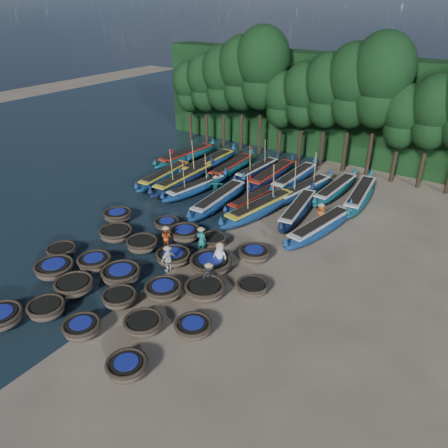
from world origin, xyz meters
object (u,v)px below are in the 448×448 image
Objects in this scene: long_boat_5 at (254,199)px; coracle_16 at (142,244)px; long_boat_17 at (360,195)px; coracle_8 at (143,324)px; long_boat_2 at (184,179)px; coracle_1 at (1,317)px; coracle_11 at (94,262)px; long_boat_8 at (320,227)px; long_boat_10 at (209,163)px; coracle_24 at (254,253)px; long_boat_7 at (298,209)px; fisherman_2 at (166,236)px; coracle_3 at (82,328)px; coracle_5 at (55,268)px; coracle_10 at (62,250)px; coracle_19 at (253,287)px; coracle_13 at (163,290)px; coracle_12 at (121,274)px; fisherman_5 at (216,185)px; coracle_6 at (74,286)px; long_boat_14 at (295,178)px; fisherman_3 at (209,275)px; fisherman_1 at (201,239)px; long_boat_11 at (231,167)px; coracle_22 at (185,233)px; coracle_20 at (118,215)px; coracle_14 at (205,289)px; long_boat_15 at (304,190)px; coracle_7 at (120,298)px; long_boat_13 at (272,175)px; fisherman_0 at (220,256)px; coracle_21 at (167,224)px; coracle_2 at (46,309)px; fisherman_4 at (168,258)px; coracle_18 at (211,263)px; long_boat_3 at (196,187)px; coracle_23 at (213,240)px; long_boat_1 at (165,176)px; long_boat_9 at (186,156)px.

coracle_16 is at bearing -95.90° from long_boat_5.
long_boat_5 is 8.63m from long_boat_17.
coracle_8 is 18.70m from long_boat_2.
coracle_11 is (-0.06, 6.17, 0.03)m from coracle_1.
long_boat_17 reaches higher than coracle_8.
long_boat_8 is 15.21m from long_boat_10.
long_boat_7 is (-0.48, 7.18, 0.10)m from coracle_24.
long_boat_7 is 0.97× the size of long_boat_8.
long_boat_10 is 14.78m from fisherman_2.
coracle_5 is at bearing 155.68° from coracle_3.
coracle_10 and coracle_19 have the same top height.
coracle_19 is at bearing -86.43° from long_boat_7.
fisherman_2 reaches higher than coracle_13.
coracle_12 is 13.62m from fisherman_5.
long_boat_7 is 0.91× the size of long_boat_10.
fisherman_2 reaches higher than coracle_6.
long_boat_14 is 17.05m from fisherman_3.
long_boat_11 is at bearing -82.15° from fisherman_1.
coracle_22 is at bearing 100.02° from coracle_3.
long_boat_10 is at bearing 133.53° from coracle_19.
coracle_1 is 12.07m from coracle_20.
long_boat_15 reaches higher than coracle_14.
long_boat_13 reaches higher than coracle_7.
coracle_11 is 19.64m from long_boat_14.
coracle_14 is (4.94, 1.61, -0.01)m from coracle_12.
long_boat_13 reaches higher than coracle_10.
fisherman_0 reaches higher than coracle_8.
coracle_21 is at bearing 167.01° from coracle_22.
long_boat_2 reaches higher than coracle_12.
coracle_21 is 7.66m from long_boat_5.
fisherman_3 is at bearing 150.88° from fisherman_2.
coracle_2 is 22.17m from long_boat_15.
long_boat_14 is 4.31× the size of fisherman_1.
fisherman_1 is (-1.56, -12.04, 0.43)m from long_boat_15.
coracle_21 is 5.57m from fisherman_4.
coracle_18 is (7.42, 5.75, 0.02)m from coracle_5.
fisherman_3 is at bearing 52.08° from coracle_7.
long_boat_3 is 9.64m from fisherman_1.
coracle_10 is 5.27m from coracle_12.
long_boat_5 reaches higher than coracle_10.
coracle_1 is 24.88m from long_boat_13.
long_boat_15 is at bearing 82.43° from coracle_23.
long_boat_17 is (3.70, 21.17, 0.18)m from coracle_8.
coracle_16 is at bearing -64.73° from long_boat_3.
coracle_12 is 0.29× the size of long_boat_13.
long_boat_1 is 1.01× the size of long_boat_7.
coracle_20 reaches higher than coracle_23.
long_boat_9 reaches higher than coracle_1.
coracle_24 is 1.18× the size of fisherman_1.
coracle_2 reaches higher than coracle_20.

